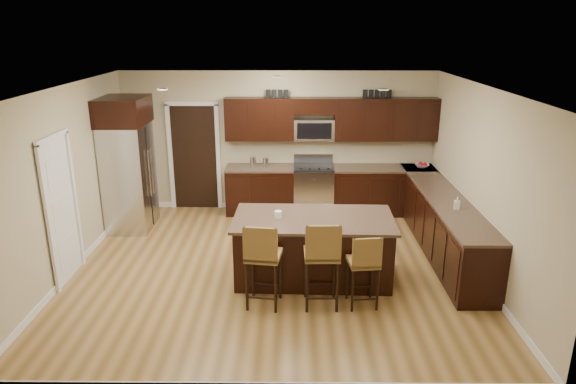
{
  "coord_description": "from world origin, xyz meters",
  "views": [
    {
      "loc": [
        0.27,
        -7.03,
        3.51
      ],
      "look_at": [
        0.2,
        0.4,
        1.09
      ],
      "focal_mm": 32.0,
      "sensor_mm": 36.0,
      "label": 1
    }
  ],
  "objects_px": {
    "island": "(313,250)",
    "stool_left": "(262,256)",
    "stool_mid": "(322,255)",
    "range": "(313,189)",
    "refrigerator": "(128,163)",
    "stool_right": "(364,263)"
  },
  "relations": [
    {
      "from": "stool_left",
      "to": "stool_right",
      "type": "relative_size",
      "value": 1.15
    },
    {
      "from": "refrigerator",
      "to": "island",
      "type": "bearing_deg",
      "value": -31.07
    },
    {
      "from": "stool_right",
      "to": "refrigerator",
      "type": "relative_size",
      "value": 0.43
    },
    {
      "from": "stool_right",
      "to": "stool_mid",
      "type": "bearing_deg",
      "value": 174.88
    },
    {
      "from": "range",
      "to": "refrigerator",
      "type": "distance_m",
      "value": 3.47
    },
    {
      "from": "range",
      "to": "stool_right",
      "type": "relative_size",
      "value": 1.09
    },
    {
      "from": "range",
      "to": "stool_left",
      "type": "xyz_separation_m",
      "value": [
        -0.79,
        -3.56,
        0.25
      ]
    },
    {
      "from": "stool_left",
      "to": "refrigerator",
      "type": "relative_size",
      "value": 0.49
    },
    {
      "from": "stool_mid",
      "to": "island",
      "type": "bearing_deg",
      "value": 93.91
    },
    {
      "from": "range",
      "to": "stool_mid",
      "type": "height_order",
      "value": "stool_mid"
    },
    {
      "from": "stool_left",
      "to": "range",
      "type": "bearing_deg",
      "value": 85.89
    },
    {
      "from": "stool_right",
      "to": "island",
      "type": "bearing_deg",
      "value": 120.06
    },
    {
      "from": "range",
      "to": "stool_mid",
      "type": "distance_m",
      "value": 3.58
    },
    {
      "from": "stool_right",
      "to": "range",
      "type": "bearing_deg",
      "value": 91.86
    },
    {
      "from": "stool_mid",
      "to": "stool_right",
      "type": "bearing_deg",
      "value": -0.12
    },
    {
      "from": "island",
      "to": "stool_left",
      "type": "distance_m",
      "value": 1.13
    },
    {
      "from": "range",
      "to": "refrigerator",
      "type": "xyz_separation_m",
      "value": [
        -3.3,
        -0.79,
        0.73
      ]
    },
    {
      "from": "stool_left",
      "to": "stool_mid",
      "type": "relative_size",
      "value": 0.97
    },
    {
      "from": "stool_left",
      "to": "island",
      "type": "bearing_deg",
      "value": 59.7
    },
    {
      "from": "range",
      "to": "stool_left",
      "type": "height_order",
      "value": "stool_left"
    },
    {
      "from": "range",
      "to": "stool_left",
      "type": "relative_size",
      "value": 0.95
    },
    {
      "from": "stool_mid",
      "to": "range",
      "type": "bearing_deg",
      "value": 88.21
    }
  ]
}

